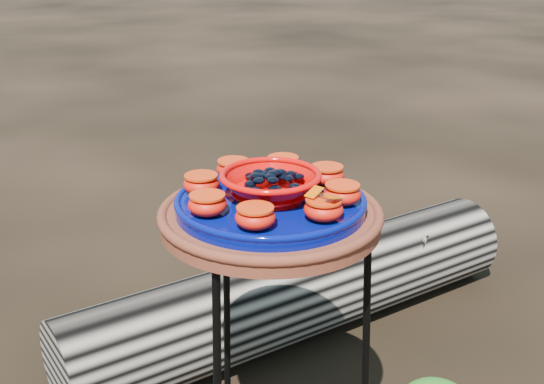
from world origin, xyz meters
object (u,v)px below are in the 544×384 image
terracotta_saucer (270,218)px  cobalt_plate (270,204)px  red_bowl (270,186)px  plant_stand (271,373)px  driftwood_log (299,293)px

terracotta_saucer → cobalt_plate: (0.00, 0.00, 0.03)m
terracotta_saucer → red_bowl: bearing=0.0°
cobalt_plate → red_bowl: bearing=0.0°
plant_stand → driftwood_log: 0.73m
terracotta_saucer → red_bowl: (0.00, 0.00, 0.07)m
terracotta_saucer → cobalt_plate: 0.03m
cobalt_plate → red_bowl: 0.04m
terracotta_saucer → driftwood_log: (0.43, 0.56, -0.57)m
plant_stand → red_bowl: 0.44m
terracotta_saucer → red_bowl: 0.07m
cobalt_plate → driftwood_log: (0.43, 0.56, -0.60)m
plant_stand → driftwood_log: (0.43, 0.56, -0.20)m
red_bowl → driftwood_log: red_bowl is taller
terracotta_saucer → red_bowl: red_bowl is taller
plant_stand → terracotta_saucer: 0.37m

